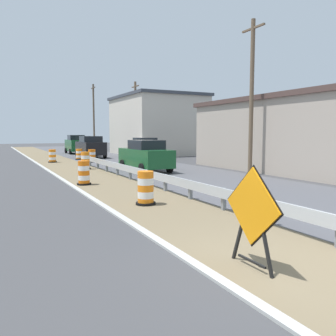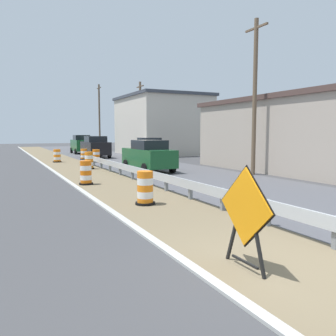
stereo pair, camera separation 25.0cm
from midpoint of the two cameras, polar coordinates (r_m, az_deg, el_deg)
The scene contains 20 objects.
ground_plane at distance 6.83m, azimuth 16.26°, elevation -15.11°, with size 160.00×160.00×0.00m, color #3D3D3F.
median_dirt_strip at distance 7.12m, azimuth 18.88°, elevation -14.31°, with size 3.26×120.00×0.01m, color #706047.
curb_near_edge at distance 6.07m, azimuth 6.83°, elevation -17.60°, with size 0.20×120.00×0.11m, color #ADADA8.
warning_sign_diamond at distance 6.37m, azimuth 12.42°, elevation -6.89°, with size 0.06×1.47×1.86m.
traffic_barrel_nearest at distance 11.81m, azimuth -4.26°, elevation -3.50°, with size 0.67×0.67×1.13m.
traffic_barrel_close at distance 16.73m, azimuth -13.92°, elevation -0.95°, with size 0.65×0.65×1.12m.
traffic_barrel_mid at distance 23.88m, azimuth -13.57°, elevation 1.05°, with size 0.69×0.69×1.15m.
traffic_barrel_far at distance 29.44m, azimuth -12.50°, elevation 1.83°, with size 0.73×0.73×1.05m.
traffic_barrel_farther at distance 32.67m, azimuth -14.43°, elevation 2.09°, with size 0.72×0.72×0.96m.
traffic_barrel_farthest at distance 30.11m, azimuth -18.49°, elevation 1.78°, with size 0.70×0.70×1.06m.
car_lead_near_lane at distance 34.85m, azimuth -12.68°, elevation 3.37°, with size 2.21×4.77×2.09m.
car_trailing_near_lane at distance 31.73m, azimuth -3.89°, elevation 3.16°, with size 1.96×4.40×1.97m.
car_lead_far_lane at distance 22.15m, azimuth -4.03°, elevation 2.03°, with size 2.09×4.82×1.95m.
car_mid_far_lane at distance 53.69m, azimuth -13.73°, elevation 4.05°, with size 2.12×4.83×1.95m.
car_trailing_far_lane at distance 42.11m, azimuth -14.91°, elevation 3.73°, with size 2.08×4.34×2.15m.
roadside_shop_near at distance 24.55m, azimuth 20.13°, elevation 5.20°, with size 8.13×13.19×4.63m.
roadside_shop_far at distance 39.84m, azimuth -1.99°, elevation 6.98°, with size 8.22×10.58×6.53m.
utility_pole_near at distance 20.80m, azimuth 13.08°, elevation 11.40°, with size 0.24×1.80×8.70m.
utility_pole_mid at distance 37.74m, azimuth -5.49°, elevation 8.19°, with size 0.24×1.80×7.76m.
utility_pole_far at distance 50.76m, azimuth -12.11°, elevation 8.24°, with size 0.24×1.80×9.14m.
Camera 1 is at (-4.53, -4.57, 2.41)m, focal length 37.52 mm.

